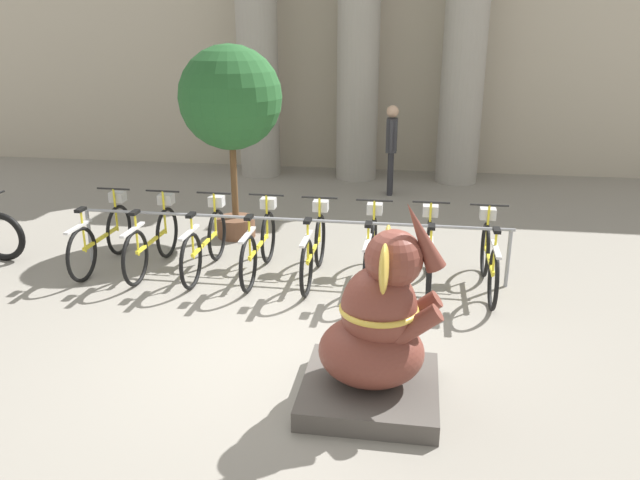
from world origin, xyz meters
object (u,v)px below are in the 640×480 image
(elephant_statue, at_px, (377,336))
(bicycle_3, at_px, (259,245))
(bicycle_6, at_px, (429,255))
(bicycle_4, at_px, (314,248))
(bicycle_5, at_px, (371,252))
(potted_tree, at_px, (230,102))
(bicycle_2, at_px, (205,242))
(person_pedestrian, at_px, (392,142))
(bicycle_7, at_px, (489,259))
(bicycle_1, at_px, (153,240))
(bicycle_0, at_px, (102,237))

(elephant_statue, bearing_deg, bicycle_3, 122.70)
(bicycle_3, xyz_separation_m, bicycle_6, (2.18, -0.03, 0.00))
(bicycle_4, height_order, bicycle_5, same)
(potted_tree, bearing_deg, bicycle_5, -34.89)
(bicycle_3, bearing_deg, bicycle_4, -1.82)
(bicycle_4, bearing_deg, bicycle_5, -2.23)
(bicycle_2, xyz_separation_m, person_pedestrian, (2.20, 4.47, 0.62))
(bicycle_7, bearing_deg, bicycle_1, 179.70)
(elephant_statue, bearing_deg, bicycle_6, 80.06)
(bicycle_3, bearing_deg, potted_tree, 116.98)
(bicycle_7, relative_size, person_pedestrian, 1.02)
(bicycle_5, bearing_deg, elephant_statue, -84.27)
(bicycle_2, relative_size, bicycle_3, 1.00)
(elephant_statue, bearing_deg, bicycle_5, 95.73)
(bicycle_0, bearing_deg, bicycle_3, 0.34)
(bicycle_1, distance_m, bicycle_5, 2.91)
(bicycle_2, bearing_deg, potted_tree, 91.25)
(bicycle_5, xyz_separation_m, bicycle_7, (1.46, 0.00, 0.00))
(bicycle_2, height_order, bicycle_4, same)
(person_pedestrian, bearing_deg, bicycle_5, -90.20)
(bicycle_1, height_order, bicycle_3, same)
(bicycle_4, bearing_deg, person_pedestrian, 80.58)
(bicycle_3, bearing_deg, bicycle_6, -0.69)
(bicycle_5, bearing_deg, bicycle_2, 179.06)
(bicycle_6, xyz_separation_m, potted_tree, (-2.94, 1.52, 1.65))
(bicycle_0, height_order, bicycle_4, same)
(bicycle_1, xyz_separation_m, bicycle_6, (3.64, -0.00, 0.00))
(person_pedestrian, bearing_deg, elephant_statue, -88.01)
(bicycle_5, bearing_deg, bicycle_3, 177.98)
(bicycle_4, bearing_deg, bicycle_2, 179.70)
(bicycle_2, height_order, bicycle_3, same)
(bicycle_0, distance_m, bicycle_5, 3.64)
(bicycle_3, height_order, elephant_statue, elephant_statue)
(bicycle_0, xyz_separation_m, person_pedestrian, (3.65, 4.47, 0.62))
(bicycle_3, relative_size, bicycle_4, 1.00)
(bicycle_4, distance_m, potted_tree, 2.69)
(bicycle_0, distance_m, potted_tree, 2.65)
(bicycle_0, height_order, bicycle_5, same)
(bicycle_7, distance_m, elephant_statue, 2.89)
(bicycle_7, bearing_deg, bicycle_4, 179.34)
(bicycle_1, height_order, elephant_statue, elephant_statue)
(bicycle_0, bearing_deg, bicycle_2, -0.11)
(bicycle_7, xyz_separation_m, person_pedestrian, (-1.44, 4.50, 0.62))
(bicycle_7, bearing_deg, person_pedestrian, 107.72)
(bicycle_2, distance_m, bicycle_6, 2.91)
(bicycle_0, xyz_separation_m, bicycle_7, (5.09, -0.04, 0.00))
(bicycle_2, height_order, elephant_statue, elephant_statue)
(bicycle_6, bearing_deg, bicycle_1, 179.99)
(bicycle_5, bearing_deg, bicycle_7, 0.12)
(bicycle_1, height_order, potted_tree, potted_tree)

